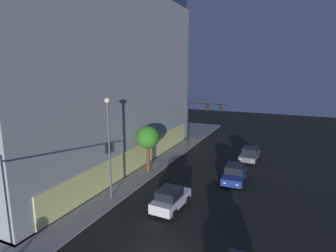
{
  "coord_description": "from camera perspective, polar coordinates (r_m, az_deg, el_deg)",
  "views": [
    {
      "loc": [
        -12.58,
        -6.17,
        10.8
      ],
      "look_at": [
        9.19,
        3.62,
        5.93
      ],
      "focal_mm": 29.62,
      "sensor_mm": 36.0,
      "label": 1
    }
  ],
  "objects": [
    {
      "name": "car_grey",
      "position": [
        35.04,
        16.46,
        -5.55
      ],
      "size": [
        4.14,
        2.21,
        1.55
      ],
      "color": "slate",
      "rests_on": "ground"
    },
    {
      "name": "sidewalk_tree",
      "position": [
        28.95,
        -4.15,
        -2.42
      ],
      "size": [
        2.4,
        2.4,
        4.95
      ],
      "color": "brown",
      "rests_on": "sidewalk_corner"
    },
    {
      "name": "modern_building",
      "position": [
        36.82,
        -22.78,
        10.49
      ],
      "size": [
        30.85,
        24.16,
        21.5
      ],
      "color": "#4C4C51",
      "rests_on": "ground"
    },
    {
      "name": "street_lamp_sidewalk",
      "position": [
        22.94,
        -12.07,
        -2.27
      ],
      "size": [
        0.44,
        0.44,
        8.47
      ],
      "color": "#535353",
      "rests_on": "sidewalk_corner"
    },
    {
      "name": "traffic_light_far_corner",
      "position": [
        38.24,
        6.86,
        2.43
      ],
      "size": [
        0.54,
        5.07,
        6.43
      ],
      "color": "black",
      "rests_on": "sidewalk_corner"
    },
    {
      "name": "car_blue",
      "position": [
        28.13,
        13.5,
        -9.52
      ],
      "size": [
        4.26,
        2.27,
        1.68
      ],
      "color": "navy",
      "rests_on": "ground"
    },
    {
      "name": "car_white",
      "position": [
        22.37,
        0.53,
        -14.75
      ],
      "size": [
        4.09,
        2.13,
        1.78
      ],
      "color": "silver",
      "rests_on": "ground"
    }
  ]
}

